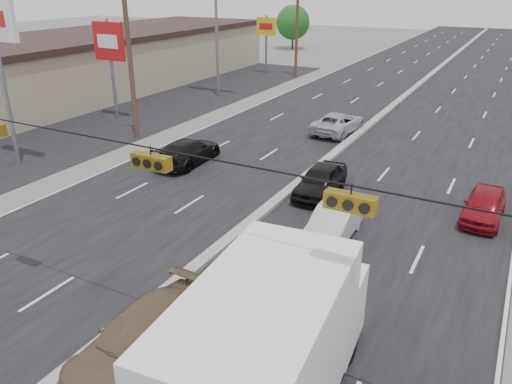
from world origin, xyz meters
TOP-DOWN VIEW (x-y plane):
  - ground at (0.00, 0.00)m, footprint 200.00×200.00m
  - road_surface at (0.00, 30.00)m, footprint 20.00×160.00m
  - center_median at (0.00, 30.00)m, footprint 0.50×160.00m
  - strip_mall at (-26.00, 25.00)m, footprint 12.00×42.00m
  - parking_lot at (-17.00, 25.00)m, footprint 10.00×42.00m
  - utility_pole_left_b at (-12.50, 15.00)m, footprint 1.60×0.30m
  - utility_pole_left_c at (-12.50, 40.00)m, footprint 1.60×0.30m
  - traffic_signals at (1.40, 0.00)m, footprint 25.00×0.30m
  - pole_sign_mid at (-17.00, 18.00)m, footprint 2.60×0.25m
  - pole_sign_far at (-16.00, 40.00)m, footprint 2.20×0.25m
  - tree_left_far at (-22.00, 60.00)m, footprint 4.80×4.80m
  - box_truck at (5.30, -0.94)m, footprint 3.34×7.94m
  - tan_sedan at (1.40, -0.85)m, footprint 2.23×5.02m
  - red_sedan at (2.84, 4.12)m, footprint 1.51×4.04m
  - queue_car_a at (1.40, 11.93)m, footprint 1.83×4.25m
  - queue_car_b at (3.50, 7.95)m, footprint 1.48×4.08m
  - queue_car_e at (8.52, 12.74)m, footprint 1.68×3.90m
  - oncoming_near at (-6.70, 12.54)m, footprint 2.15×4.83m
  - oncoming_far at (-1.40, 22.15)m, footprint 2.57×5.02m

SIDE VIEW (x-z plane):
  - ground at x=0.00m, z-range 0.00..0.00m
  - road_surface at x=0.00m, z-range -0.01..0.01m
  - parking_lot at x=-17.00m, z-range -0.01..0.01m
  - center_median at x=0.00m, z-range 0.00..0.20m
  - queue_car_e at x=8.52m, z-range 0.00..1.31m
  - red_sedan at x=2.84m, z-range 0.00..1.32m
  - queue_car_b at x=3.50m, z-range 0.00..1.34m
  - oncoming_far at x=-1.40m, z-range 0.00..1.36m
  - oncoming_near at x=-6.70m, z-range 0.00..1.38m
  - queue_car_a at x=1.40m, z-range 0.00..1.43m
  - tan_sedan at x=1.40m, z-range 0.00..1.43m
  - box_truck at x=5.30m, z-range 0.05..3.98m
  - strip_mall at x=-26.00m, z-range 0.00..4.60m
  - tree_left_far at x=-22.00m, z-range 0.66..6.78m
  - pole_sign_far at x=-16.00m, z-range 1.41..7.41m
  - utility_pole_left_b at x=-12.50m, z-range 0.11..10.11m
  - utility_pole_left_c at x=-12.50m, z-range 0.11..10.11m
  - pole_sign_mid at x=-17.00m, z-range 1.61..8.61m
  - traffic_signals at x=1.40m, z-range 5.22..5.77m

